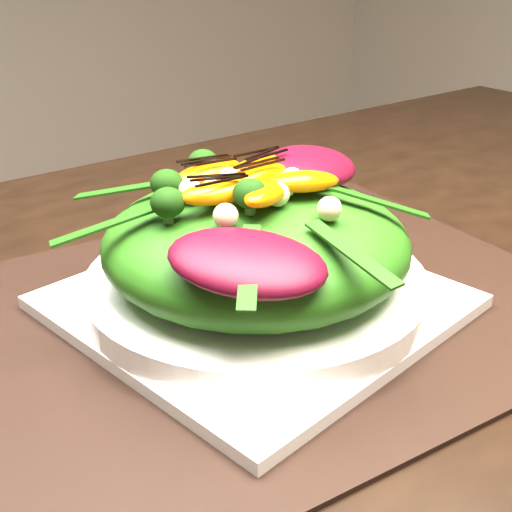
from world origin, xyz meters
TOP-DOWN VIEW (x-y plane):
  - dining_table at (0.00, 0.00)m, footprint 1.60×0.90m
  - placemat at (-0.05, 0.03)m, footprint 0.53×0.42m
  - plate_base at (-0.05, 0.03)m, footprint 0.29×0.29m
  - salad_bowl at (-0.05, 0.03)m, footprint 0.28×0.28m
  - lettuce_mound at (-0.05, 0.03)m, footprint 0.24×0.24m
  - radicchio_leaf at (0.01, 0.04)m, footprint 0.11×0.09m
  - orange_segment at (-0.08, 0.04)m, footprint 0.06×0.05m
  - broccoli_floret at (-0.11, 0.06)m, footprint 0.04×0.04m
  - macadamia_nut at (-0.04, -0.01)m, footprint 0.02×0.02m
  - balsamic_drizzle at (-0.08, 0.04)m, footprint 0.04×0.02m

SIDE VIEW (x-z plane):
  - dining_table at x=0.00m, z-range 0.35..1.10m
  - placemat at x=-0.05m, z-range 0.75..0.75m
  - plate_base at x=-0.05m, z-range 0.75..0.76m
  - salad_bowl at x=-0.05m, z-range 0.76..0.78m
  - lettuce_mound at x=-0.05m, z-range 0.77..0.85m
  - radicchio_leaf at x=0.01m, z-range 0.84..0.86m
  - macadamia_nut at x=-0.04m, z-range 0.85..0.86m
  - orange_segment at x=-0.08m, z-range 0.85..0.86m
  - broccoli_floret at x=-0.11m, z-range 0.84..0.87m
  - balsamic_drizzle at x=-0.08m, z-range 0.86..0.86m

